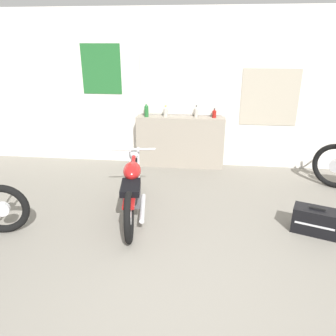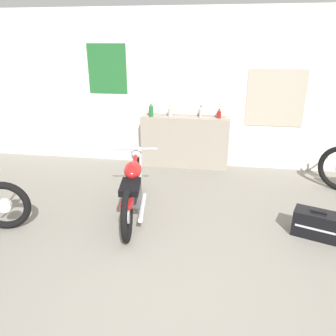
{
  "view_description": "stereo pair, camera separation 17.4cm",
  "coord_description": "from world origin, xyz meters",
  "px_view_note": "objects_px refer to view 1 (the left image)",
  "views": [
    {
      "loc": [
        0.15,
        -2.3,
        2.25
      ],
      "look_at": [
        -0.31,
        1.65,
        0.7
      ],
      "focal_mm": 35.0,
      "sensor_mm": 36.0,
      "label": 1
    },
    {
      "loc": [
        0.33,
        -2.27,
        2.25
      ],
      "look_at": [
        -0.31,
        1.65,
        0.7
      ],
      "focal_mm": 35.0,
      "sensor_mm": 36.0,
      "label": 2
    }
  ],
  "objects_px": {
    "bottle_leftmost": "(146,110)",
    "bottle_right_center": "(214,114)",
    "bottle_left_center": "(166,112)",
    "bottle_center": "(196,112)",
    "hard_case_black": "(315,221)",
    "motorcycle_red": "(132,188)"
  },
  "relations": [
    {
      "from": "motorcycle_red",
      "to": "hard_case_black",
      "type": "xyz_separation_m",
      "value": [
        2.35,
        -0.21,
        -0.23
      ]
    },
    {
      "from": "bottle_center",
      "to": "motorcycle_red",
      "type": "bearing_deg",
      "value": -111.41
    },
    {
      "from": "bottle_right_center",
      "to": "hard_case_black",
      "type": "bearing_deg",
      "value": -59.85
    },
    {
      "from": "bottle_center",
      "to": "bottle_right_center",
      "type": "height_order",
      "value": "bottle_center"
    },
    {
      "from": "bottle_leftmost",
      "to": "bottle_center",
      "type": "xyz_separation_m",
      "value": [
        0.9,
        0.08,
        -0.02
      ]
    },
    {
      "from": "bottle_center",
      "to": "bottle_right_center",
      "type": "distance_m",
      "value": 0.33
    },
    {
      "from": "bottle_left_center",
      "to": "bottle_right_center",
      "type": "xyz_separation_m",
      "value": [
        0.88,
        -0.01,
        -0.01
      ]
    },
    {
      "from": "bottle_left_center",
      "to": "bottle_center",
      "type": "bearing_deg",
      "value": 0.37
    },
    {
      "from": "bottle_right_center",
      "to": "hard_case_black",
      "type": "relative_size",
      "value": 0.28
    },
    {
      "from": "bottle_leftmost",
      "to": "bottle_left_center",
      "type": "relative_size",
      "value": 1.33
    },
    {
      "from": "bottle_leftmost",
      "to": "bottle_right_center",
      "type": "xyz_separation_m",
      "value": [
        1.23,
        0.07,
        -0.04
      ]
    },
    {
      "from": "bottle_left_center",
      "to": "bottle_center",
      "type": "relative_size",
      "value": 0.94
    },
    {
      "from": "bottle_leftmost",
      "to": "hard_case_black",
      "type": "relative_size",
      "value": 0.45
    },
    {
      "from": "bottle_leftmost",
      "to": "bottle_right_center",
      "type": "bearing_deg",
      "value": 3.31
    },
    {
      "from": "bottle_left_center",
      "to": "bottle_right_center",
      "type": "height_order",
      "value": "bottle_left_center"
    },
    {
      "from": "bottle_leftmost",
      "to": "bottle_left_center",
      "type": "xyz_separation_m",
      "value": [
        0.34,
        0.08,
        -0.03
      ]
    },
    {
      "from": "bottle_leftmost",
      "to": "bottle_left_center",
      "type": "height_order",
      "value": "bottle_leftmost"
    },
    {
      "from": "bottle_left_center",
      "to": "motorcycle_red",
      "type": "height_order",
      "value": "bottle_left_center"
    },
    {
      "from": "bottle_left_center",
      "to": "bottle_leftmost",
      "type": "bearing_deg",
      "value": -167.32
    },
    {
      "from": "motorcycle_red",
      "to": "hard_case_black",
      "type": "distance_m",
      "value": 2.37
    },
    {
      "from": "motorcycle_red",
      "to": "bottle_leftmost",
      "type": "bearing_deg",
      "value": 93.98
    },
    {
      "from": "bottle_center",
      "to": "hard_case_black",
      "type": "relative_size",
      "value": 0.36
    }
  ]
}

